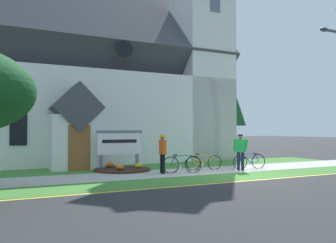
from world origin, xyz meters
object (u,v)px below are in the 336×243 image
at_px(bicycle_orange, 250,161).
at_px(bicycle_black, 204,162).
at_px(cyclist_in_orange_jersey, 163,151).
at_px(church_sign, 119,144).
at_px(cyclist_in_yellow_jersey, 240,149).
at_px(bicycle_silver, 182,164).
at_px(roadside_conifer, 222,88).

bearing_deg(bicycle_orange, bicycle_black, 164.51).
bearing_deg(cyclist_in_orange_jersey, church_sign, 118.40).
distance_m(bicycle_orange, bicycle_black, 2.27).
relative_size(bicycle_orange, cyclist_in_yellow_jersey, 1.00).
distance_m(bicycle_black, cyclist_in_yellow_jersey, 1.81).
bearing_deg(bicycle_black, bicycle_orange, -15.49).
bearing_deg(bicycle_orange, church_sign, 157.16).
relative_size(bicycle_silver, cyclist_in_yellow_jersey, 0.97).
bearing_deg(church_sign, cyclist_in_orange_jersey, -61.60).
height_order(bicycle_black, roadside_conifer, roadside_conifer).
bearing_deg(bicycle_silver, cyclist_in_orange_jersey, 173.78).
relative_size(cyclist_in_yellow_jersey, roadside_conifer, 0.22).
relative_size(bicycle_silver, bicycle_black, 0.96).
xyz_separation_m(cyclist_in_yellow_jersey, roadside_conifer, (4.72, 8.36, 4.02)).
height_order(cyclist_in_orange_jersey, roadside_conifer, roadside_conifer).
bearing_deg(roadside_conifer, church_sign, -149.69).
xyz_separation_m(bicycle_silver, bicycle_orange, (3.64, -0.08, -0.01)).
xyz_separation_m(bicycle_orange, cyclist_in_yellow_jersey, (-0.72, -0.24, 0.63)).
bearing_deg(roadside_conifer, cyclist_in_yellow_jersey, -119.46).
bearing_deg(cyclist_in_yellow_jersey, bicycle_silver, 173.73).
relative_size(bicycle_black, cyclist_in_orange_jersey, 1.02).
xyz_separation_m(bicycle_silver, cyclist_in_orange_jersey, (-0.89, 0.10, 0.61)).
height_order(church_sign, bicycle_silver, church_sign).
height_order(bicycle_silver, roadside_conifer, roadside_conifer).
bearing_deg(cyclist_in_yellow_jersey, bicycle_black, 149.85).
xyz_separation_m(bicycle_black, cyclist_in_orange_jersey, (-2.34, -0.43, 0.63)).
xyz_separation_m(bicycle_silver, cyclist_in_yellow_jersey, (2.92, -0.32, 0.62)).
xyz_separation_m(church_sign, cyclist_in_yellow_jersey, (5.02, -2.66, -0.22)).
xyz_separation_m(church_sign, bicycle_orange, (5.75, -2.42, -0.85)).
bearing_deg(bicycle_orange, bicycle_silver, 178.81).
distance_m(church_sign, roadside_conifer, 11.91).
relative_size(church_sign, bicycle_orange, 1.30).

